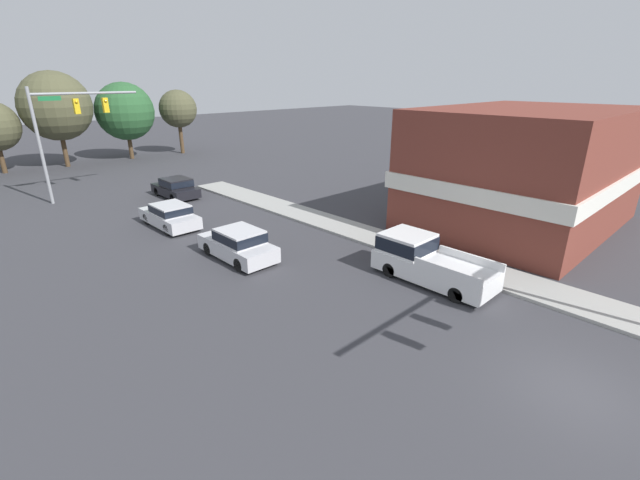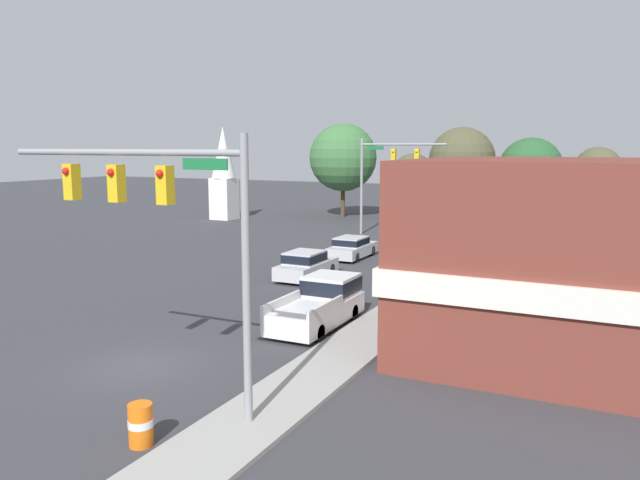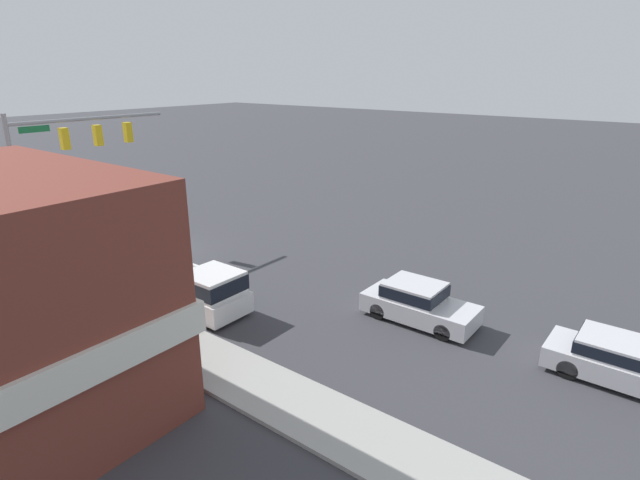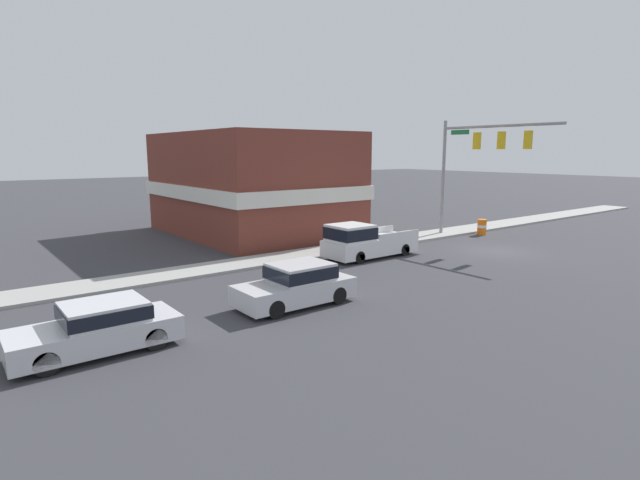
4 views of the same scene
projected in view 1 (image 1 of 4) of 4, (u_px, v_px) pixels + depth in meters
ground_plane at (575, 392)px, 12.31m from camera, size 200.00×200.00×0.00m
sidewalk_curb at (626, 318)px, 15.98m from camera, size 2.40×60.00×0.14m
far_signal_assembly at (68, 119)px, 30.23m from camera, size 7.22×0.49×7.98m
car_lead at (238, 243)px, 21.17m from camera, size 1.92×4.48×1.56m
car_second_ahead at (170, 215)px, 25.79m from camera, size 1.90×4.53×1.44m
car_oncoming at (176, 187)px, 32.29m from camera, size 1.94×4.33×1.47m
pickup_truck_parked at (424, 259)px, 19.03m from camera, size 2.08×5.37×1.90m
corner_brick_building at (525, 169)px, 25.62m from camera, size 14.13×9.98×6.91m
backdrop_tree_center at (56, 106)px, 41.77m from camera, size 6.60×6.60×9.23m
backdrop_tree_right_mid at (125, 111)px, 46.42m from camera, size 6.10×6.10×8.16m
backdrop_tree_right_far at (178, 109)px, 49.93m from camera, size 4.28×4.28×7.28m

